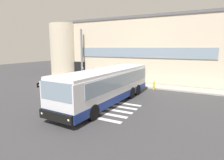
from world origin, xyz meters
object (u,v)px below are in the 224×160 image
(entry_support_column, at_px, (82,54))
(passenger_near_column, at_px, (83,73))
(passenger_by_doorway, at_px, (93,73))
(passenger_at_curb_edge, at_px, (98,73))
(safety_bollard_yellow, at_px, (154,85))
(bus_main_foreground, at_px, (107,87))

(entry_support_column, height_order, passenger_near_column, entry_support_column)
(entry_support_column, bearing_deg, passenger_by_doorway, -6.23)
(passenger_near_column, height_order, passenger_at_curb_edge, same)
(passenger_near_column, height_order, passenger_by_doorway, same)
(entry_support_column, height_order, safety_bollard_yellow, entry_support_column)
(bus_main_foreground, bearing_deg, entry_support_column, 135.91)
(entry_support_column, bearing_deg, bus_main_foreground, -44.09)
(bus_main_foreground, xyz_separation_m, passenger_at_curb_edge, (-5.65, 7.71, -0.25))
(entry_support_column, relative_size, safety_bollard_yellow, 7.46)
(bus_main_foreground, bearing_deg, passenger_at_curb_edge, 126.21)
(passenger_by_doorway, bearing_deg, safety_bollard_yellow, -10.40)
(bus_main_foreground, xyz_separation_m, passenger_by_doorway, (-6.48, 8.00, -0.25))
(passenger_near_column, bearing_deg, entry_support_column, 131.28)
(passenger_by_doorway, bearing_deg, bus_main_foreground, -51.00)
(passenger_by_doorway, distance_m, safety_bollard_yellow, 8.78)
(passenger_at_curb_edge, distance_m, safety_bollard_yellow, 7.91)
(entry_support_column, relative_size, bus_main_foreground, 0.61)
(passenger_at_curb_edge, bearing_deg, safety_bollard_yellow, -9.41)
(passenger_near_column, relative_size, passenger_by_doorway, 1.00)
(bus_main_foreground, bearing_deg, safety_bollard_yellow, 71.60)
(entry_support_column, distance_m, passenger_at_curb_edge, 3.77)
(passenger_by_doorway, height_order, passenger_at_curb_edge, same)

